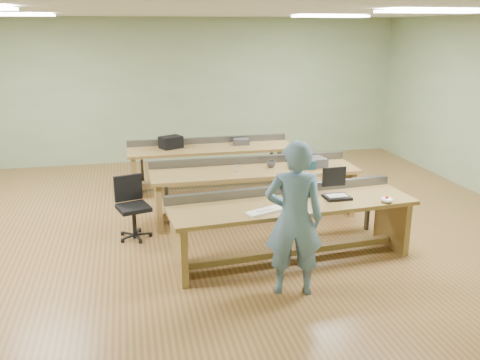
# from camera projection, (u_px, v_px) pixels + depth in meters

# --- Properties ---
(floor) EXTENTS (10.00, 10.00, 0.00)m
(floor) POSITION_uv_depth(u_px,v_px,m) (199.00, 227.00, 7.42)
(floor) COLOR olive
(floor) RESTS_ON ground
(ceiling) EXTENTS (10.00, 10.00, 0.00)m
(ceiling) POSITION_uv_depth(u_px,v_px,m) (193.00, 11.00, 6.55)
(ceiling) COLOR silver
(ceiling) RESTS_ON wall_back
(wall_back) EXTENTS (10.00, 0.04, 3.00)m
(wall_back) POSITION_uv_depth(u_px,v_px,m) (170.00, 91.00, 10.72)
(wall_back) COLOR #92A980
(wall_back) RESTS_ON floor
(wall_front) EXTENTS (10.00, 0.04, 3.00)m
(wall_front) POSITION_uv_depth(u_px,v_px,m) (283.00, 239.00, 3.25)
(wall_front) COLOR #92A980
(wall_front) RESTS_ON floor
(fluor_panels) EXTENTS (6.20, 3.50, 0.03)m
(fluor_panels) POSITION_uv_depth(u_px,v_px,m) (194.00, 13.00, 6.56)
(fluor_panels) COLOR white
(fluor_panels) RESTS_ON ceiling
(workbench_front) EXTENTS (3.10, 1.04, 0.86)m
(workbench_front) POSITION_uv_depth(u_px,v_px,m) (291.00, 216.00, 6.27)
(workbench_front) COLOR olive
(workbench_front) RESTS_ON floor
(workbench_mid) EXTENTS (3.12, 0.84, 0.86)m
(workbench_mid) POSITION_uv_depth(u_px,v_px,m) (254.00, 181.00, 7.70)
(workbench_mid) COLOR olive
(workbench_mid) RESTS_ON floor
(workbench_back) EXTENTS (2.94, 0.79, 0.86)m
(workbench_back) POSITION_uv_depth(u_px,v_px,m) (211.00, 157.00, 9.10)
(workbench_back) COLOR olive
(workbench_back) RESTS_ON floor
(person) EXTENTS (0.70, 0.55, 1.71)m
(person) POSITION_uv_depth(u_px,v_px,m) (294.00, 219.00, 5.37)
(person) COLOR slate
(person) RESTS_ON floor
(laptop_base) EXTENTS (0.32, 0.26, 0.03)m
(laptop_base) POSITION_uv_depth(u_px,v_px,m) (337.00, 197.00, 6.33)
(laptop_base) COLOR black
(laptop_base) RESTS_ON workbench_front
(laptop_screen) EXTENTS (0.31, 0.02, 0.25)m
(laptop_screen) POSITION_uv_depth(u_px,v_px,m) (334.00, 177.00, 6.38)
(laptop_screen) COLOR black
(laptop_screen) RESTS_ON laptop_base
(keyboard) EXTENTS (0.49, 0.32, 0.03)m
(keyboard) POSITION_uv_depth(u_px,v_px,m) (265.00, 211.00, 5.86)
(keyboard) COLOR silver
(keyboard) RESTS_ON workbench_front
(trackball_mouse) EXTENTS (0.18, 0.20, 0.07)m
(trackball_mouse) POSITION_uv_depth(u_px,v_px,m) (387.00, 200.00, 6.18)
(trackball_mouse) COLOR white
(trackball_mouse) RESTS_ON workbench_front
(camera_bag) EXTENTS (0.26, 0.21, 0.15)m
(camera_bag) POSITION_uv_depth(u_px,v_px,m) (305.00, 190.00, 6.41)
(camera_bag) COLOR black
(camera_bag) RESTS_ON workbench_front
(task_chair) EXTENTS (0.57, 0.57, 0.86)m
(task_chair) POSITION_uv_depth(u_px,v_px,m) (133.00, 216.00, 6.98)
(task_chair) COLOR black
(task_chair) RESTS_ON floor
(parts_bin_teal) EXTENTS (0.38, 0.30, 0.12)m
(parts_bin_teal) POSITION_uv_depth(u_px,v_px,m) (302.00, 164.00, 7.69)
(parts_bin_teal) COLOR #12353B
(parts_bin_teal) RESTS_ON workbench_mid
(parts_bin_grey) EXTENTS (0.51, 0.36, 0.13)m
(parts_bin_grey) POSITION_uv_depth(u_px,v_px,m) (310.00, 162.00, 7.76)
(parts_bin_grey) COLOR #38383A
(parts_bin_grey) RESTS_ON workbench_mid
(mug) EXTENTS (0.17, 0.17, 0.10)m
(mug) POSITION_uv_depth(u_px,v_px,m) (271.00, 164.00, 7.72)
(mug) COLOR #38383A
(mug) RESTS_ON workbench_mid
(drinks_can) EXTENTS (0.07, 0.07, 0.11)m
(drinks_can) POSITION_uv_depth(u_px,v_px,m) (237.00, 169.00, 7.46)
(drinks_can) COLOR silver
(drinks_can) RESTS_ON workbench_mid
(storage_box_back) EXTENTS (0.44, 0.39, 0.21)m
(storage_box_back) POSITION_uv_depth(u_px,v_px,m) (171.00, 142.00, 8.93)
(storage_box_back) COLOR black
(storage_box_back) RESTS_ON workbench_back
(tray_back) EXTENTS (0.27, 0.20, 0.11)m
(tray_back) POSITION_uv_depth(u_px,v_px,m) (241.00, 142.00, 9.20)
(tray_back) COLOR #38383A
(tray_back) RESTS_ON workbench_back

